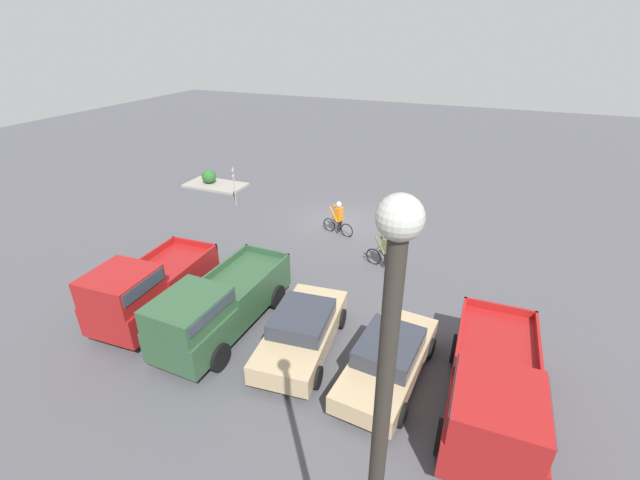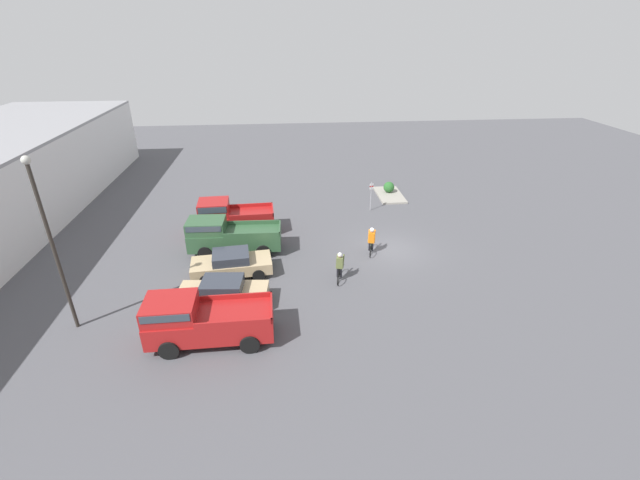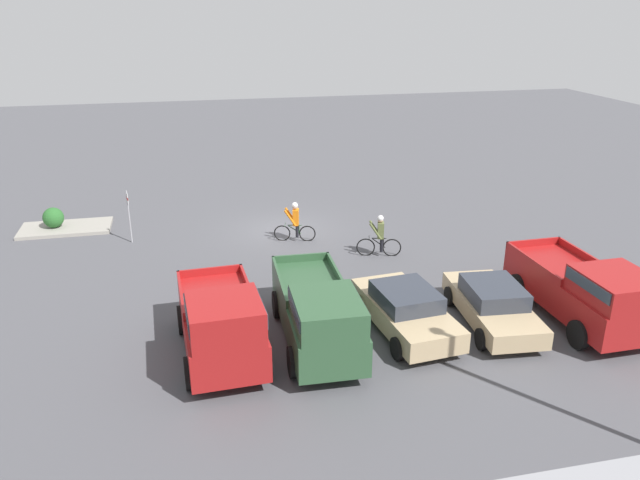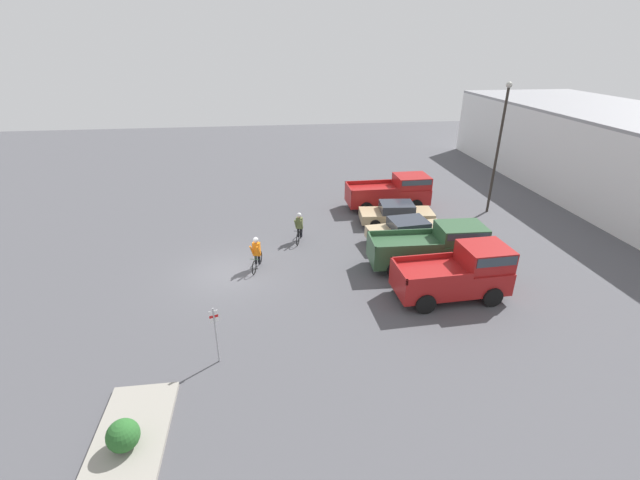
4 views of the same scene
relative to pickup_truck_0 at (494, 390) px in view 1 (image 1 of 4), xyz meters
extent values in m
plane|color=#4C4C51|center=(7.78, -10.47, -1.15)|extent=(80.00, 80.00, 0.00)
cube|color=maroon|center=(0.01, -0.42, -0.24)|extent=(2.19, 5.47, 1.04)
cube|color=maroon|center=(-0.02, 1.21, 0.66)|extent=(1.96, 2.21, 0.77)
cube|color=#333D47|center=(-0.02, 1.21, 0.84)|extent=(2.02, 2.03, 0.34)
cube|color=maroon|center=(-0.98, -1.52, 0.40)|extent=(0.13, 3.26, 0.25)
cube|color=maroon|center=(1.03, -1.49, 0.40)|extent=(0.13, 3.26, 0.25)
cube|color=maroon|center=(0.05, -3.10, 0.40)|extent=(2.10, 0.12, 0.25)
cylinder|color=black|center=(-1.07, 1.25, -0.72)|extent=(0.23, 0.87, 0.86)
cylinder|color=black|center=(1.03, 1.28, -0.72)|extent=(0.23, 0.87, 0.86)
cylinder|color=black|center=(-1.01, -2.12, -0.72)|extent=(0.23, 0.87, 0.86)
cylinder|color=black|center=(1.08, -2.09, -0.72)|extent=(0.23, 0.87, 0.86)
cube|color=tan|center=(2.81, -0.61, -0.60)|extent=(2.15, 4.59, 0.57)
cube|color=#2D333D|center=(2.81, -0.61, -0.05)|extent=(1.76, 2.14, 0.52)
cylinder|color=black|center=(2.05, 0.89, -0.83)|extent=(0.24, 0.66, 0.64)
cylinder|color=black|center=(3.81, 0.74, -0.83)|extent=(0.24, 0.66, 0.64)
cylinder|color=black|center=(1.80, -1.95, -0.83)|extent=(0.24, 0.66, 0.64)
cylinder|color=black|center=(3.56, -2.10, -0.83)|extent=(0.24, 0.66, 0.64)
cube|color=tan|center=(5.61, -0.78, -0.55)|extent=(2.28, 4.59, 0.63)
cube|color=#2D333D|center=(5.61, -0.78, 0.01)|extent=(1.85, 2.15, 0.50)
cylinder|color=black|center=(4.55, 0.53, -0.82)|extent=(0.25, 0.68, 0.67)
cylinder|color=black|center=(6.38, 0.72, -0.82)|extent=(0.25, 0.68, 0.67)
cylinder|color=black|center=(4.83, -2.29, -0.82)|extent=(0.25, 0.68, 0.67)
cylinder|color=black|center=(6.67, -2.10, -0.82)|extent=(0.25, 0.68, 0.67)
cube|color=#2D5133|center=(8.41, -0.78, -0.24)|extent=(2.09, 5.65, 1.04)
cube|color=#2D5133|center=(8.46, 0.89, 0.67)|extent=(1.83, 2.29, 0.78)
cube|color=#333D47|center=(8.46, 0.89, 0.84)|extent=(1.88, 2.11, 0.34)
cube|color=#2D5133|center=(7.46, -1.87, 0.40)|extent=(0.19, 3.36, 0.25)
cube|color=#2D5133|center=(9.29, -1.93, 0.40)|extent=(0.19, 3.36, 0.25)
cube|color=#2D5133|center=(8.32, -3.54, 0.40)|extent=(1.91, 0.14, 0.25)
cylinder|color=black|center=(7.51, 0.98, -0.72)|extent=(0.25, 0.87, 0.87)
cylinder|color=black|center=(9.42, 0.92, -0.72)|extent=(0.25, 0.87, 0.87)
cylinder|color=black|center=(7.40, -2.49, -0.72)|extent=(0.25, 0.87, 0.87)
cylinder|color=black|center=(9.31, -2.55, -0.72)|extent=(0.25, 0.87, 0.87)
cube|color=maroon|center=(11.21, -0.69, -0.24)|extent=(2.27, 4.97, 1.03)
cube|color=maroon|center=(11.14, 0.77, 0.74)|extent=(1.97, 2.04, 0.93)
cube|color=#333D47|center=(11.14, 0.77, 0.95)|extent=(2.02, 1.89, 0.41)
cube|color=maroon|center=(10.27, -1.71, 0.40)|extent=(0.22, 2.93, 0.25)
cube|color=maroon|center=(12.23, -1.62, 0.40)|extent=(0.22, 2.93, 0.25)
cube|color=maroon|center=(11.32, -3.09, 0.40)|extent=(2.04, 0.18, 0.25)
cylinder|color=black|center=(10.12, 0.77, -0.71)|extent=(0.26, 0.89, 0.88)
cylinder|color=black|center=(12.16, 0.87, -0.71)|extent=(0.26, 0.89, 0.88)
cylinder|color=black|center=(10.26, -2.25, -0.71)|extent=(0.26, 0.89, 0.88)
cylinder|color=black|center=(12.30, -2.16, -0.71)|extent=(0.26, 0.89, 0.88)
torus|color=black|center=(8.02, -9.26, -0.83)|extent=(0.69, 0.23, 0.70)
torus|color=black|center=(6.99, -8.98, -0.83)|extent=(0.69, 0.23, 0.70)
cylinder|color=#2D5133|center=(7.50, -9.12, -0.66)|extent=(0.54, 0.18, 0.37)
cylinder|color=#2D5133|center=(7.50, -9.12, -0.46)|extent=(0.58, 0.19, 0.04)
cylinder|color=#2D5133|center=(7.32, -9.07, -0.66)|extent=(0.04, 0.04, 0.34)
cylinder|color=#2D5133|center=(7.89, -9.23, -0.43)|extent=(0.14, 0.45, 0.02)
cylinder|color=black|center=(7.42, -9.01, -0.70)|extent=(0.15, 0.15, 0.52)
cylinder|color=black|center=(7.38, -9.18, -0.70)|extent=(0.15, 0.15, 0.52)
cube|color=orange|center=(7.45, -9.11, -0.10)|extent=(0.33, 0.41, 0.68)
cylinder|color=orange|center=(7.70, -9.00, -0.10)|extent=(0.53, 0.23, 0.73)
cylinder|color=orange|center=(7.61, -9.33, -0.10)|extent=(0.53, 0.23, 0.73)
sphere|color=tan|center=(7.48, -9.11, 0.36)|extent=(0.23, 0.23, 0.23)
sphere|color=silver|center=(7.48, -9.11, 0.42)|extent=(0.26, 0.26, 0.26)
torus|color=black|center=(5.04, -6.89, -0.81)|extent=(0.73, 0.24, 0.74)
torus|color=black|center=(4.04, -6.61, -0.81)|extent=(0.73, 0.24, 0.74)
cylinder|color=black|center=(4.54, -6.75, -0.62)|extent=(0.53, 0.18, 0.39)
cylinder|color=black|center=(4.54, -6.75, -0.42)|extent=(0.56, 0.19, 0.04)
cylinder|color=black|center=(4.37, -6.70, -0.62)|extent=(0.04, 0.04, 0.36)
cylinder|color=black|center=(4.92, -6.86, -0.39)|extent=(0.14, 0.45, 0.02)
cylinder|color=black|center=(4.47, -6.64, -0.67)|extent=(0.15, 0.15, 0.55)
cylinder|color=black|center=(4.42, -6.81, -0.67)|extent=(0.15, 0.15, 0.55)
cube|color=#5B6638|center=(4.49, -6.74, -0.07)|extent=(0.33, 0.41, 0.64)
cylinder|color=#5B6638|center=(4.74, -6.63, -0.07)|extent=(0.52, 0.22, 0.69)
cylinder|color=#5B6638|center=(4.65, -6.96, -0.07)|extent=(0.52, 0.22, 0.69)
sphere|color=tan|center=(4.52, -6.75, 0.36)|extent=(0.23, 0.23, 0.23)
sphere|color=silver|center=(4.52, -6.75, 0.42)|extent=(0.25, 0.25, 0.25)
cylinder|color=#9E9EA3|center=(14.24, -10.44, -0.03)|extent=(0.06, 0.06, 2.25)
cube|color=white|center=(14.24, -10.44, 0.78)|extent=(0.10, 0.29, 0.45)
cube|color=red|center=(14.24, -10.44, 0.78)|extent=(0.11, 0.29, 0.10)
sphere|color=#B2B2A8|center=(1.56, 6.05, 6.84)|extent=(0.36, 0.36, 0.36)
cube|color=gray|center=(17.19, -12.68, -1.08)|extent=(3.86, 2.03, 0.15)
sphere|color=#286028|center=(17.64, -12.69, -0.55)|extent=(0.90, 0.90, 0.90)
camera|label=1|loc=(1.01, 8.85, 8.06)|focal=24.00mm
camera|label=2|loc=(-15.58, -3.77, 11.45)|focal=24.00mm
camera|label=3|loc=(11.87, 15.19, 8.36)|focal=35.00mm
camera|label=4|loc=(26.55, -8.41, 9.23)|focal=24.00mm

